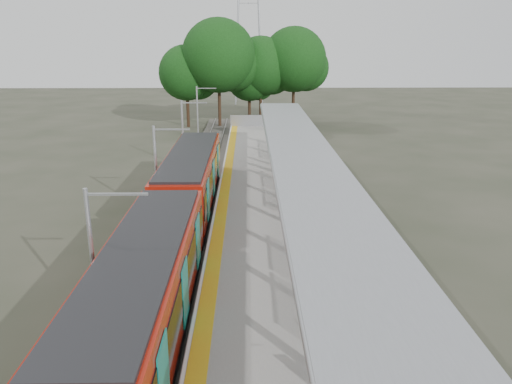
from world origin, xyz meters
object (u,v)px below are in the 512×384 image
bench_near (360,349)px  bench_far (296,169)px  bench_mid (316,232)px  litter_bin (288,204)px  info_pillar_far (280,161)px  train (174,219)px

bench_near → bench_far: (0.04, 20.45, -0.01)m
bench_near → bench_mid: size_ratio=1.05×
bench_near → litter_bin: size_ratio=1.87×
bench_far → info_pillar_far: bearing=148.1°
bench_near → info_pillar_far: bearing=72.2°
bench_mid → litter_bin: bearing=99.6°
bench_far → litter_bin: size_ratio=1.83×
bench_mid → litter_bin: 4.51m
bench_mid → bench_far: bearing=86.9°
train → bench_near: train is taller
bench_far → litter_bin: (-1.06, -7.02, -0.11)m
litter_bin → bench_far: bearing=81.4°
train → bench_near: 11.48m
bench_near → bench_mid: bearing=70.1°
train → info_pillar_far: (5.62, 12.00, -0.19)m
bench_near → bench_mid: (-0.07, 9.02, -0.01)m
info_pillar_far → bench_near: bearing=-67.5°
train → info_pillar_far: 13.25m
bench_near → info_pillar_far: size_ratio=0.79×
bench_near → bench_far: bearing=69.5°
bench_mid → litter_bin: size_ratio=1.77×
train → bench_near: bearing=-55.0°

